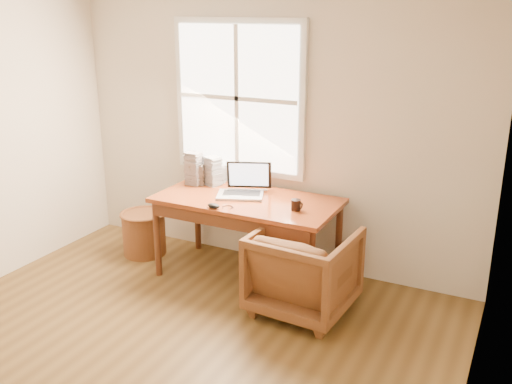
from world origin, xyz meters
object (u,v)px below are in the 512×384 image
armchair (304,271)px  laptop (240,179)px  desk (247,200)px  cd_stack_a (213,171)px  wicker_stool (144,234)px  coffee_mug (296,205)px

armchair → laptop: (-0.76, 0.36, 0.56)m
armchair → desk: bearing=-22.7°
armchair → cd_stack_a: cd_stack_a is taller
armchair → wicker_stool: armchair is taller
armchair → coffee_mug: size_ratio=8.54×
desk → wicker_stool: 1.26m
desk → laptop: 0.20m
wicker_stool → laptop: size_ratio=0.95×
desk → coffee_mug: 0.51m
coffee_mug → desk: bearing=-166.7°
desk → armchair: (0.68, -0.34, -0.38)m
wicker_stool → laptop: 1.28m
wicker_stool → laptop: (1.07, 0.03, 0.70)m
desk → coffee_mug: size_ratio=17.81×
wicker_stool → cd_stack_a: size_ratio=1.55×
laptop → coffee_mug: laptop is taller
coffee_mug → wicker_stool: bearing=-159.2°
desk → cd_stack_a: bearing=155.9°
armchair → wicker_stool: bearing=-6.4°
wicker_stool → cd_stack_a: 0.98m
desk → cd_stack_a: cd_stack_a is taller
desk → laptop: size_ratio=3.61×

